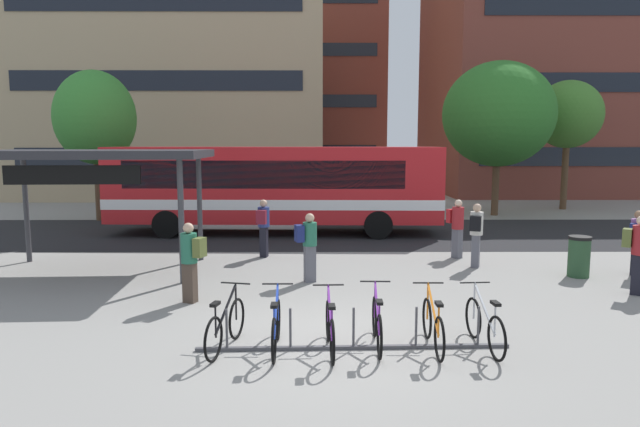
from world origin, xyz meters
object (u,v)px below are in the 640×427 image
Objects in this scene: parked_bicycle_blue_1 at (276,328)px; commuter_navy_pack_4 at (308,242)px; commuter_maroon_pack_3 at (263,224)px; parked_bicycle_purple_2 at (330,329)px; trash_bin at (579,256)px; street_tree_2 at (498,114)px; commuter_olive_pack_2 at (638,249)px; commuter_red_pack_5 at (457,224)px; parked_bicycle_purple_3 at (377,324)px; transit_shelter at (94,158)px; commuter_navy_pack_1 at (637,238)px; city_bus at (277,186)px; parked_bicycle_silver_5 at (484,326)px; street_tree_0 at (95,118)px; parked_bicycle_black_0 at (226,327)px; commuter_black_pack_0 at (476,231)px; commuter_olive_pack_6 at (191,257)px; parked_bicycle_orange_4 at (433,326)px; street_tree_1 at (568,115)px.

parked_bicycle_blue_1 is 1.03× the size of commuter_navy_pack_4.
parked_bicycle_purple_2 is at bearing -157.12° from commuter_maroon_pack_3.
parked_bicycle_purple_2 is 1.67× the size of trash_bin.
street_tree_2 reaches higher than trash_bin.
commuter_olive_pack_2 is 4.99m from commuter_red_pack_5.
transit_shelter is at bearing 52.75° from parked_bicycle_purple_3.
commuter_navy_pack_1 is (13.77, -0.48, -2.01)m from transit_shelter.
city_bus reaches higher than parked_bicycle_silver_5.
street_tree_0 is (-16.03, 10.32, 3.88)m from trash_bin.
street_tree_2 reaches higher than parked_bicycle_black_0.
parked_bicycle_purple_2 is 8.10m from trash_bin.
street_tree_2 is (0.20, 11.78, 3.69)m from commuter_navy_pack_1.
parked_bicycle_black_0 is 4.62m from commuter_navy_pack_4.
street_tree_2 reaches higher than commuter_navy_pack_4.
city_bus is 7.23× the size of commuter_navy_pack_4.
commuter_navy_pack_4 is 0.98× the size of commuter_red_pack_5.
city_bus is 11.74m from parked_bicycle_black_0.
parked_bicycle_silver_5 is 6.13m from commuter_black_pack_0.
street_tree_0 is 0.91× the size of street_tree_2.
commuter_olive_pack_6 reaches higher than parked_bicycle_black_0.
parked_bicycle_orange_4 is 1.04× the size of commuter_navy_pack_1.
commuter_navy_pack_1 is (7.10, 4.91, 0.57)m from parked_bicycle_purple_3.
city_bus is at bearing 8.32° from commuter_maroon_pack_3.
parked_bicycle_black_0 is at bearing -124.71° from commuter_olive_pack_2.
parked_bicycle_black_0 and parked_bicycle_silver_5 have the same top height.
street_tree_0 is 22.33m from street_tree_1.
commuter_black_pack_0 is (5.75, -5.74, -0.77)m from city_bus.
commuter_olive_pack_2 reaches higher than commuter_maroon_pack_3.
parked_bicycle_purple_3 is at bearing -151.05° from commuter_maroon_pack_3.
commuter_red_pack_5 reaches higher than trash_bin.
parked_bicycle_black_0 is 0.24× the size of street_tree_2.
street_tree_2 reaches higher than commuter_red_pack_5.
commuter_black_pack_0 is 0.98× the size of commuter_olive_pack_2.
commuter_olive_pack_2 reaches higher than commuter_navy_pack_4.
parked_bicycle_orange_4 is at bearing -110.84° from street_tree_2.
commuter_navy_pack_4 is 0.24× the size of street_tree_2.
commuter_olive_pack_6 is at bearing -166.52° from trash_bin.
parked_bicycle_orange_4 is 0.85m from parked_bicycle_silver_5.
commuter_olive_pack_6 reaches higher than parked_bicycle_orange_4.
commuter_navy_pack_4 is (0.45, 4.46, 0.58)m from parked_bicycle_blue_1.
commuter_olive_pack_6 is at bearing 59.34° from parked_bicycle_silver_5.
commuter_navy_pack_4 is at bearing -145.49° from commuter_maroon_pack_3.
transit_shelter is 3.45× the size of commuter_navy_pack_4.
city_bus is at bearing 5.74° from parked_bicycle_purple_2.
street_tree_0 reaches higher than parked_bicycle_purple_2.
commuter_red_pack_5 reaches higher than commuter_olive_pack_6.
commuter_olive_pack_6 is (-1.16, 2.67, 0.59)m from parked_bicycle_black_0.
transit_shelter is at bearing -122.76° from city_bus.
parked_bicycle_blue_1 is (0.82, -11.72, -1.39)m from city_bus.
transit_shelter is (-5.90, 5.62, 2.58)m from parked_bicycle_purple_2.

